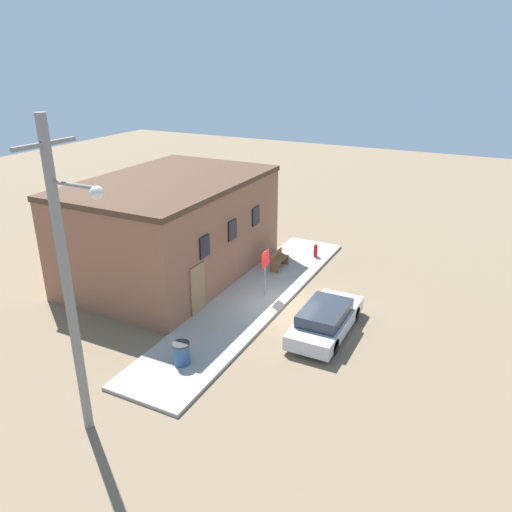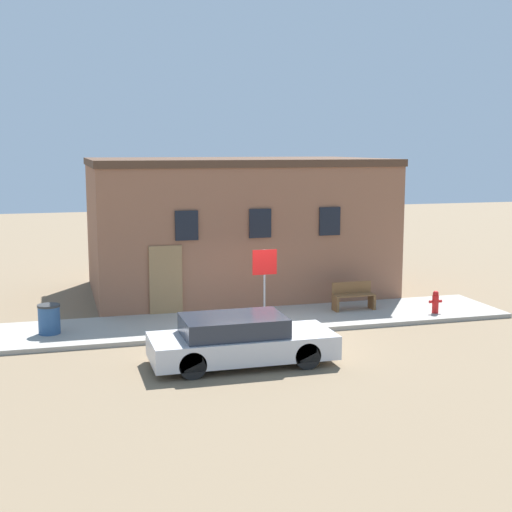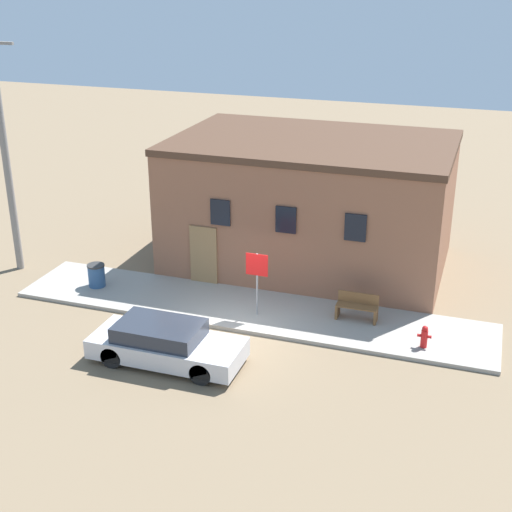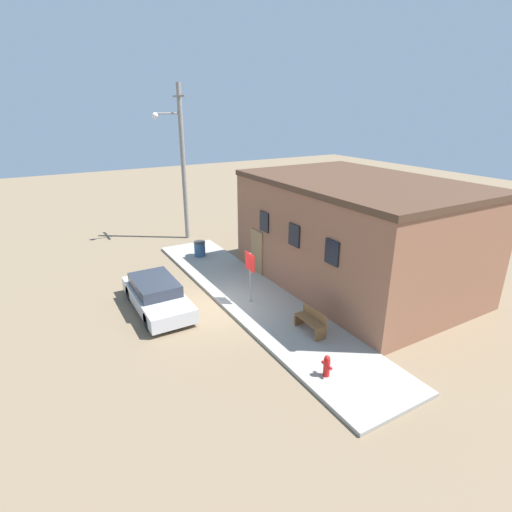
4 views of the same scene
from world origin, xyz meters
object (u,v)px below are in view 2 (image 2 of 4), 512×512
(fire_hydrant, at_px, (435,302))
(stop_sign, at_px, (265,271))
(parked_car, at_px, (240,340))
(trash_bin, at_px, (49,319))
(bench, at_px, (353,296))

(fire_hydrant, relative_size, stop_sign, 0.33)
(parked_car, bearing_deg, stop_sign, 64.55)
(fire_hydrant, height_order, trash_bin, trash_bin)
(stop_sign, height_order, trash_bin, stop_sign)
(stop_sign, xyz_separation_m, parked_car, (-1.61, -3.37, -1.03))
(parked_car, bearing_deg, fire_hydrant, 23.34)
(fire_hydrant, bearing_deg, trash_bin, 176.56)
(bench, bearing_deg, parked_car, -138.85)
(parked_car, bearing_deg, trash_bin, 140.11)
(trash_bin, xyz_separation_m, parked_car, (4.38, -3.66, 0.05))
(bench, xyz_separation_m, trash_bin, (-9.07, -0.44, -0.01))
(fire_hydrant, xyz_separation_m, parked_car, (-6.90, -2.98, 0.11))
(bench, relative_size, trash_bin, 1.62)
(stop_sign, height_order, parked_car, stop_sign)
(stop_sign, bearing_deg, bench, 13.25)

